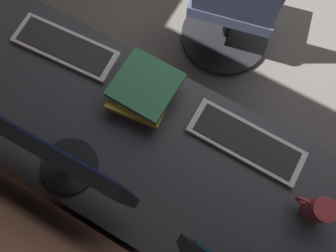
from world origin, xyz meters
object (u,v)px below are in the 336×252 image
object	(u,v)px
keyboard_main	(65,47)
office_chair	(235,2)
monitor_secondary	(42,149)
keyboard_spare	(246,142)
coffee_mug	(317,210)
drawer_pedestal	(145,167)
book_stack_near	(145,89)

from	to	relation	value
keyboard_main	office_chair	size ratio (longest dim) A/B	0.44
monitor_secondary	keyboard_spare	xyz separation A→B (m)	(-0.50, -0.38, -0.26)
monitor_secondary	coffee_mug	distance (m)	0.87
drawer_pedestal	keyboard_spare	bearing A→B (deg)	-145.74
drawer_pedestal	keyboard_spare	world-z (taller)	keyboard_spare
monitor_secondary	coffee_mug	size ratio (longest dim) A/B	4.83
monitor_secondary	office_chair	distance (m)	1.26
keyboard_main	book_stack_near	distance (m)	0.38
drawer_pedestal	coffee_mug	size ratio (longest dim) A/B	5.84
book_stack_near	coffee_mug	world-z (taller)	coffee_mug
drawer_pedestal	book_stack_near	size ratio (longest dim) A/B	2.59
keyboard_main	office_chair	bearing A→B (deg)	-120.26
monitor_secondary	book_stack_near	bearing A→B (deg)	-104.14
monitor_secondary	keyboard_main	bearing A→B (deg)	-52.85
keyboard_main	book_stack_near	bearing A→B (deg)	178.48
drawer_pedestal	monitor_secondary	distance (m)	0.70
drawer_pedestal	monitor_secondary	size ratio (longest dim) A/B	1.21
keyboard_main	keyboard_spare	world-z (taller)	same
book_stack_near	drawer_pedestal	bearing A→B (deg)	112.67
monitor_secondary	office_chair	bearing A→B (deg)	-97.64
coffee_mug	drawer_pedestal	bearing A→B (deg)	10.61
monitor_secondary	keyboard_main	world-z (taller)	monitor_secondary
drawer_pedestal	keyboard_main	size ratio (longest dim) A/B	1.62
book_stack_near	office_chair	world-z (taller)	office_chair
keyboard_main	keyboard_spare	size ratio (longest dim) A/B	1.02
coffee_mug	office_chair	distance (m)	1.11
keyboard_main	coffee_mug	bearing A→B (deg)	174.95
drawer_pedestal	keyboard_spare	distance (m)	0.55
keyboard_spare	monitor_secondary	bearing A→B (deg)	37.58
monitor_secondary	book_stack_near	xyz separation A→B (m)	(-0.09, -0.37, -0.22)
keyboard_main	office_chair	xyz separation A→B (m)	(-0.44, -0.75, -0.28)
monitor_secondary	keyboard_spare	bearing A→B (deg)	-142.42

